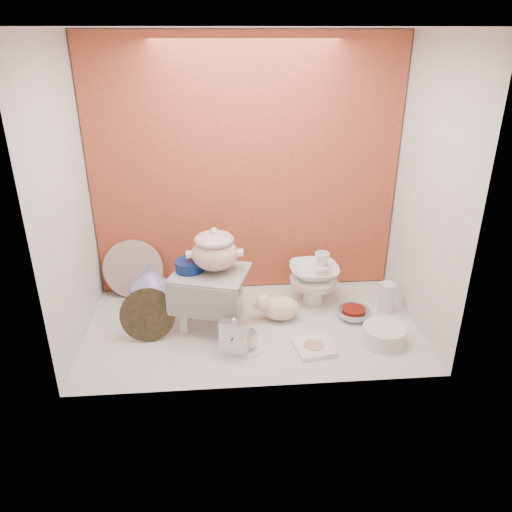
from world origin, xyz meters
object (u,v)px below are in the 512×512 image
Objects in this scene: blue_white_vase at (150,284)px; porcelain_tower at (314,278)px; floral_platter at (133,269)px; dinner_plate_stack at (384,334)px; mantel_clock at (234,337)px; step_stool at (211,298)px; crystal_bowl at (353,314)px; soup_tureen at (215,249)px; gold_rim_teacup at (247,340)px; plush_pig at (281,308)px.

porcelain_tower is (0.96, -0.07, 0.04)m from blue_white_vase.
dinner_plate_stack is at bearing -24.53° from floral_platter.
mantel_clock is at bearing -134.90° from porcelain_tower.
step_stool is 1.53× the size of blue_white_vase.
dinner_plate_stack is 1.30× the size of crystal_bowl.
blue_white_vase is 1.19m from crystal_bowl.
blue_white_vase is (-0.39, 0.25, -0.32)m from soup_tureen.
floral_platter is 1.44× the size of blue_white_vase.
porcelain_tower reaches higher than gold_rim_teacup.
mantel_clock is at bearing -107.49° from plush_pig.
crystal_bowl is 0.31m from porcelain_tower.
porcelain_tower reaches higher than step_stool.
floral_platter is at bearing 163.26° from crystal_bowl.
floral_platter reaches higher than plush_pig.
floral_platter is (-0.47, 0.37, 0.02)m from step_stool.
porcelain_tower reaches higher than mantel_clock.
step_stool is 3.37× the size of gold_rim_teacup.
floral_platter is 3.17× the size of gold_rim_teacup.
dinner_plate_stack is 0.26m from crystal_bowl.
mantel_clock is at bearing -157.16° from crystal_bowl.
porcelain_tower reaches higher than blue_white_vase.
plush_pig is (0.27, 0.31, -0.03)m from mantel_clock.
gold_rim_teacup is (0.15, -0.27, -0.39)m from soup_tureen.
blue_white_vase is (0.11, -0.11, -0.05)m from floral_platter.
blue_white_vase is 0.76× the size of porcelain_tower.
mantel_clock is 0.70m from porcelain_tower.
soup_tureen is at bearing -35.64° from floral_platter.
crystal_bowl is (1.26, -0.38, -0.15)m from floral_platter.
porcelain_tower is at bearing 133.54° from crystal_bowl.
mantel_clock is (0.08, -0.31, -0.34)m from soup_tureen.
gold_rim_teacup is at bearing 49.22° from mantel_clock.
gold_rim_teacup is at bearing -43.96° from blue_white_vase.
soup_tureen is at bearing -156.54° from plush_pig.
soup_tureen reaches higher than step_stool.
porcelain_tower reaches higher than crystal_bowl.
soup_tureen reaches higher than floral_platter.
crystal_bowl is at bearing -16.74° from floral_platter.
blue_white_vase is 0.97× the size of plush_pig.
blue_white_vase reaches higher than mantel_clock.
floral_platter reaches higher than porcelain_tower.
gold_rim_teacup is 0.63m from porcelain_tower.
blue_white_vase is 0.73m from mantel_clock.
dinner_plate_stack is at bearing 20.81° from mantel_clock.
crystal_bowl is at bearing 111.90° from dinner_plate_stack.
soup_tureen is (0.03, 0.02, 0.28)m from step_stool.
soup_tureen is at bearing -32.33° from blue_white_vase.
blue_white_vase is 1.03× the size of dinner_plate_stack.
floral_platter is 1.95× the size of crystal_bowl.
dinner_plate_stack is at bearing -17.06° from soup_tureen.
soup_tureen reaches higher than mantel_clock.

